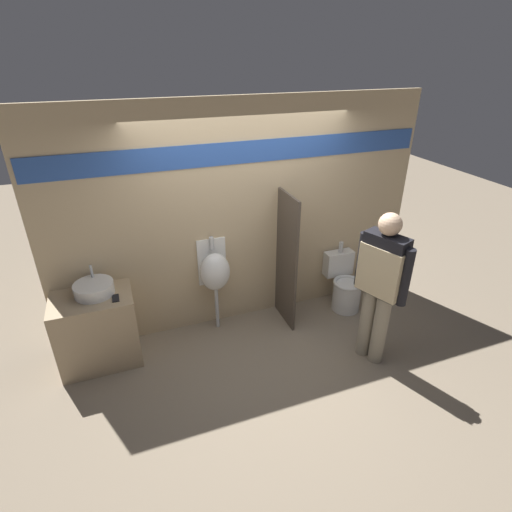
# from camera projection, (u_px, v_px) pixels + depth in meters

# --- Properties ---
(ground_plane) EXTENTS (16.00, 16.00, 0.00)m
(ground_plane) POSITION_uv_depth(u_px,v_px,m) (261.00, 339.00, 4.82)
(ground_plane) COLOR gray
(display_wall) EXTENTS (4.50, 0.07, 2.70)m
(display_wall) POSITION_uv_depth(u_px,v_px,m) (243.00, 217.00, 4.68)
(display_wall) COLOR tan
(display_wall) RESTS_ON ground_plane
(sink_counter) EXTENTS (0.83, 0.56, 0.83)m
(sink_counter) POSITION_uv_depth(u_px,v_px,m) (97.00, 330.00, 4.32)
(sink_counter) COLOR tan
(sink_counter) RESTS_ON ground_plane
(sink_basin) EXTENTS (0.41, 0.41, 0.27)m
(sink_basin) POSITION_uv_depth(u_px,v_px,m) (94.00, 289.00, 4.16)
(sink_basin) COLOR white
(sink_basin) RESTS_ON sink_counter
(cell_phone) EXTENTS (0.07, 0.14, 0.01)m
(cell_phone) POSITION_uv_depth(u_px,v_px,m) (116.00, 298.00, 4.10)
(cell_phone) COLOR black
(cell_phone) RESTS_ON sink_counter
(divider_near_counter) EXTENTS (0.03, 0.56, 1.68)m
(divider_near_counter) POSITION_uv_depth(u_px,v_px,m) (287.00, 261.00, 4.81)
(divider_near_counter) COLOR #4C4238
(divider_near_counter) RESTS_ON ground_plane
(urinal_near_counter) EXTENTS (0.36, 0.28, 1.20)m
(urinal_near_counter) POSITION_uv_depth(u_px,v_px,m) (215.00, 271.00, 4.69)
(urinal_near_counter) COLOR silver
(urinal_near_counter) RESTS_ON ground_plane
(toilet) EXTENTS (0.39, 0.54, 0.88)m
(toilet) POSITION_uv_depth(u_px,v_px,m) (344.00, 286.00, 5.30)
(toilet) COLOR white
(toilet) RESTS_ON ground_plane
(person_in_vest) EXTENTS (0.37, 0.57, 1.74)m
(person_in_vest) POSITION_uv_depth(u_px,v_px,m) (381.00, 279.00, 4.10)
(person_in_vest) COLOR gray
(person_in_vest) RESTS_ON ground_plane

